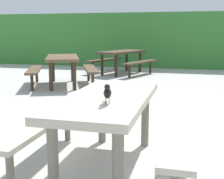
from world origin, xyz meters
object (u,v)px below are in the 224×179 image
Objects in this scene: picnic_table_foreground at (108,114)px; bird_grackle at (107,93)px; picnic_table_mid_left at (63,64)px; picnic_table_mid_right at (122,57)px.

picnic_table_foreground is 0.47m from bird_grackle.
picnic_table_mid_left is (-2.40, 4.39, 0.00)m from picnic_table_foreground.
bird_grackle is (0.10, -0.36, 0.29)m from picnic_table_foreground.
picnic_table_mid_right is at bearing 102.07° from bird_grackle.
picnic_table_mid_right is (-1.57, 7.33, -0.29)m from bird_grackle.
bird_grackle is at bearing -62.26° from picnic_table_mid_left.
picnic_table_mid_left is 2.74m from picnic_table_mid_right.
bird_grackle is 0.13× the size of picnic_table_mid_right.
picnic_table_foreground is 5.01m from picnic_table_mid_left.
picnic_table_mid_left is at bearing 118.68° from picnic_table_foreground.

